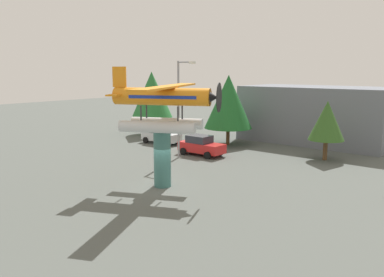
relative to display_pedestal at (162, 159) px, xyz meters
name	(u,v)px	position (x,y,z in m)	size (l,w,h in m)	color
ground_plane	(163,186)	(0.00, 0.00, -1.83)	(140.00, 140.00, 0.00)	#515651
display_pedestal	(162,159)	(0.00, 0.00, 0.00)	(1.10, 1.10, 3.66)	#386B66
floatplane_monument	(164,104)	(0.12, 0.06, 3.50)	(7.14, 9.85, 4.00)	silver
car_near_silver	(161,135)	(-10.68, 10.93, -0.95)	(4.20, 2.02, 1.76)	silver
car_mid_red	(201,145)	(-3.97, 9.07, -0.95)	(4.20, 2.02, 1.76)	red
streetlight_primary	(180,103)	(-4.67, 7.10, 2.90)	(1.84, 0.28, 8.18)	gray
storefront_building	(317,114)	(1.15, 22.00, 1.05)	(14.83, 7.61, 5.76)	slate
tree_west	(152,95)	(-15.44, 14.48, 2.82)	(4.69, 4.69, 7.26)	brown
tree_east	(228,102)	(-5.00, 14.75, 2.50)	(4.75, 4.75, 6.98)	brown
tree_center_back	(327,121)	(5.21, 14.20, 1.48)	(2.94, 2.94, 4.96)	brown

